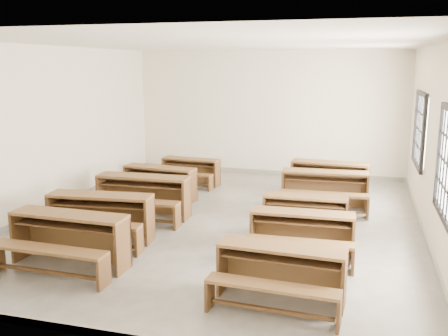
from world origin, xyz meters
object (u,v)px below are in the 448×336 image
(desk_set_1, at_px, (99,214))
(desk_set_6, at_px, (302,231))
(desk_set_8, at_px, (324,187))
(desk_set_0, at_px, (68,236))
(desk_set_3, at_px, (159,181))
(desk_set_9, at_px, (329,176))
(desk_set_7, at_px, (305,212))
(desk_set_2, at_px, (142,193))
(desk_set_5, at_px, (280,270))
(desk_set_4, at_px, (190,170))

(desk_set_1, height_order, desk_set_6, desk_set_1)
(desk_set_6, height_order, desk_set_8, desk_set_8)
(desk_set_0, xyz_separation_m, desk_set_1, (-0.11, 1.09, -0.00))
(desk_set_3, relative_size, desk_set_9, 0.96)
(desk_set_3, bearing_deg, desk_set_7, -15.04)
(desk_set_0, relative_size, desk_set_3, 1.04)
(desk_set_1, distance_m, desk_set_3, 2.60)
(desk_set_2, height_order, desk_set_7, desk_set_2)
(desk_set_0, distance_m, desk_set_1, 1.09)
(desk_set_1, relative_size, desk_set_5, 1.13)
(desk_set_1, distance_m, desk_set_7, 3.44)
(desk_set_2, distance_m, desk_set_9, 4.15)
(desk_set_1, xyz_separation_m, desk_set_6, (3.27, 0.18, -0.05))
(desk_set_3, bearing_deg, desk_set_6, -29.16)
(desk_set_8, bearing_deg, desk_set_3, -177.87)
(desk_set_6, xyz_separation_m, desk_set_7, (-0.08, 1.12, -0.03))
(desk_set_6, bearing_deg, desk_set_5, -94.70)
(desk_set_3, xyz_separation_m, desk_set_9, (3.47, 1.32, 0.02))
(desk_set_1, distance_m, desk_set_2, 1.39)
(desk_set_1, xyz_separation_m, desk_set_5, (3.19, -1.35, -0.05))
(desk_set_2, distance_m, desk_set_3, 1.24)
(desk_set_6, bearing_deg, desk_set_8, 85.47)
(desk_set_2, xyz_separation_m, desk_set_5, (3.07, -2.73, -0.06))
(desk_set_1, height_order, desk_set_7, desk_set_1)
(desk_set_2, bearing_deg, desk_set_3, 97.09)
(desk_set_4, distance_m, desk_set_8, 3.49)
(desk_set_0, relative_size, desk_set_2, 0.98)
(desk_set_8, bearing_deg, desk_set_4, 157.11)
(desk_set_7, bearing_deg, desk_set_5, -91.36)
(desk_set_2, bearing_deg, desk_set_6, -22.56)
(desk_set_0, height_order, desk_set_1, desk_set_0)
(desk_set_6, distance_m, desk_set_9, 3.75)
(desk_set_5, relative_size, desk_set_8, 0.92)
(desk_set_2, xyz_separation_m, desk_set_4, (-0.00, 2.71, -0.09))
(desk_set_4, bearing_deg, desk_set_6, -46.42)
(desk_set_4, bearing_deg, desk_set_8, -15.74)
(desk_set_5, distance_m, desk_set_8, 4.22)
(desk_set_2, height_order, desk_set_6, desk_set_2)
(desk_set_7, height_order, desk_set_8, desk_set_8)
(desk_set_0, bearing_deg, desk_set_4, 91.38)
(desk_set_3, distance_m, desk_set_8, 3.46)
(desk_set_5, bearing_deg, desk_set_2, 141.42)
(desk_set_4, bearing_deg, desk_set_7, -37.63)
(desk_set_6, relative_size, desk_set_9, 0.90)
(desk_set_5, bearing_deg, desk_set_3, 132.56)
(desk_set_0, distance_m, desk_set_2, 2.47)
(desk_set_4, height_order, desk_set_7, desk_set_7)
(desk_set_1, xyz_separation_m, desk_set_3, (-0.06, 2.60, -0.03))
(desk_set_7, xyz_separation_m, desk_set_8, (0.20, 1.58, 0.07))
(desk_set_2, distance_m, desk_set_5, 4.11)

